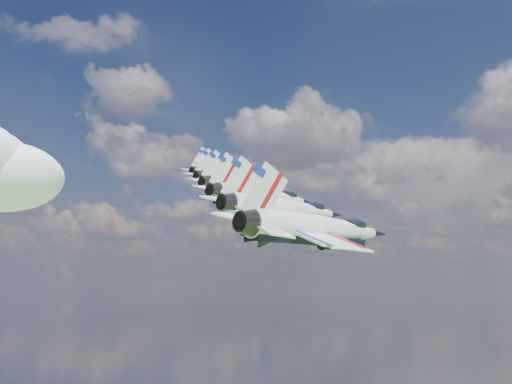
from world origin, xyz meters
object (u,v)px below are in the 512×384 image
Objects in this scene: jet_0 at (228,176)px; jet_2 at (249,188)px; jet_3 at (264,197)px; jet_4 at (287,209)px; jet_1 at (237,181)px; jet_5 at (321,229)px.

jet_2 is at bearing -34.83° from jet_0.
jet_2 is (15.49, -17.46, -5.09)m from jet_0.
jet_0 is 1.00× the size of jet_3.
jet_4 is at bearing -34.83° from jet_0.
jet_1 is (7.75, -8.73, -2.55)m from jet_0.
jet_3 is 23.89m from jet_5.
jet_0 is at bearing 145.17° from jet_3.
jet_3 reaches higher than jet_4.
jet_3 is (15.49, -17.46, -5.09)m from jet_1.
jet_4 is 11.94m from jet_5.
jet_1 is 11.94m from jet_2.
jet_1 is 1.00× the size of jet_2.
jet_0 is 23.89m from jet_2.
jet_3 is 1.00× the size of jet_4.
jet_1 is at bearing -34.83° from jet_0.
jet_4 is 1.00× the size of jet_5.
jet_0 is 1.00× the size of jet_5.
jet_0 is at bearing 145.17° from jet_4.
jet_2 reaches higher than jet_3.
jet_4 is at bearing -34.83° from jet_2.
jet_0 is 1.00× the size of jet_1.
jet_0 reaches higher than jet_1.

